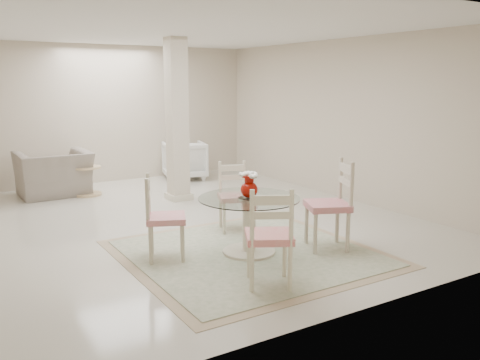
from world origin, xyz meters
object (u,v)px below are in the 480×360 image
dining_chair_west (160,211)px  side_table (87,182)px  recliner_taupe (54,174)px  dining_chair_north (234,191)px  red_vase (249,185)px  column (177,120)px  dining_chair_east (334,198)px  armchair_white (184,160)px  dining_chair_south (270,230)px  dining_table (249,226)px

dining_chair_west → side_table: dining_chair_west is taller
recliner_taupe → dining_chair_north: bearing=113.5°
dining_chair_west → recliner_taupe: 4.09m
red_vase → recliner_taupe: size_ratio=0.25×
column → red_vase: bearing=-99.3°
red_vase → dining_chair_north: 1.06m
recliner_taupe → side_table: (0.50, -0.29, -0.15)m
dining_chair_east → recliner_taupe: (-2.21, 4.81, -0.24)m
dining_chair_west → side_table: (0.20, 3.78, -0.32)m
dining_chair_east → armchair_white: bearing=-161.0°
dining_chair_north → recliner_taupe: 3.85m
dining_chair_north → column: bearing=107.3°
dining_chair_west → armchair_white: 4.90m
dining_chair_south → side_table: dining_chair_south is taller
dining_chair_north → dining_chair_south: dining_chair_south is taller
red_vase → dining_chair_south: (-0.37, -0.95, -0.24)m
dining_chair_south → recliner_taupe: size_ratio=0.93×
dining_chair_east → dining_chair_north: bearing=-131.7°
dining_chair_west → side_table: size_ratio=2.06×
dining_chair_west → dining_table: bearing=-87.4°
column → recliner_taupe: column is taller
dining_chair_west → dining_chair_south: (0.58, -1.32, 0.03)m
dining_chair_south → recliner_taupe: bearing=-52.5°
recliner_taupe → side_table: recliner_taupe is taller
recliner_taupe → side_table: bearing=148.1°
red_vase → dining_chair_south: size_ratio=0.27×
dining_chair_east → armchair_white: size_ratio=1.41×
dining_chair_south → dining_table: bearing=-83.1°
dining_chair_south → recliner_taupe: 5.46m
armchair_white → dining_chair_west: bearing=76.4°
column → dining_chair_south: bearing=-102.3°
dining_chair_west → armchair_white: size_ratio=1.25×
dining_chair_east → dining_chair_west: size_ratio=1.12×
dining_table → armchair_white: size_ratio=1.38×
column → dining_chair_north: (-0.14, -2.07, -0.81)m
column → armchair_white: bearing=61.4°
recliner_taupe → armchair_white: recliner_taupe is taller
column → dining_chair_south: column is taller
red_vase → side_table: (-0.76, 4.14, -0.59)m
dining_table → dining_chair_west: bearing=159.0°
dining_table → dining_chair_east: bearing=-21.0°
dining_table → armchair_white: 4.87m
dining_table → dining_chair_east: 1.07m
dining_table → dining_chair_south: 1.05m
dining_chair_west → recliner_taupe: (-0.30, 4.07, -0.17)m
red_vase → dining_chair_north: (0.36, 0.95, -0.29)m
dining_chair_south → armchair_white: 5.89m
column → dining_chair_east: size_ratio=2.26×
dining_chair_south → armchair_white: dining_chair_south is taller
dining_chair_east → side_table: 4.84m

